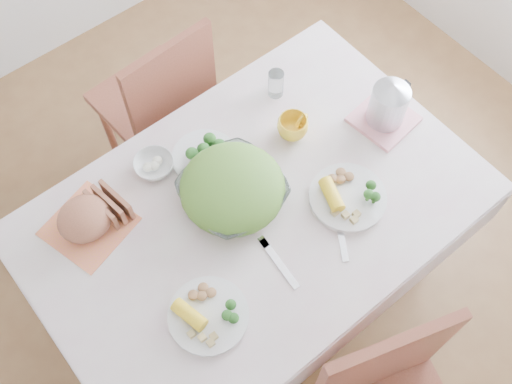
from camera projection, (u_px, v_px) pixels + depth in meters
floor at (255, 286)px, 2.68m from camera, size 3.60×3.60×0.00m
dining_table at (255, 253)px, 2.35m from camera, size 1.40×0.90×0.75m
tablecloth at (255, 208)px, 2.02m from camera, size 1.50×1.00×0.01m
chair_far at (152, 99)px, 2.61m from camera, size 0.45×0.45×0.94m
salad_bowl at (233, 192)px, 2.00m from camera, size 0.34×0.34×0.08m
dinner_plate_left at (208, 316)px, 1.82m from camera, size 0.28×0.28×0.02m
dinner_plate_right at (348, 198)px, 2.02m from camera, size 0.37×0.37×0.02m
broccoli_plate at (205, 158)px, 2.10m from camera, size 0.26×0.26×0.02m
napkin at (89, 226)px, 1.98m from camera, size 0.31×0.31×0.00m
bread_loaf at (85, 219)px, 1.93m from camera, size 0.20×0.19×0.11m
fruit_bowl at (154, 165)px, 2.07m from camera, size 0.15×0.15×0.04m
yellow_mug at (293, 127)px, 2.12m from camera, size 0.13×0.13×0.09m
glass_tumbler at (276, 82)px, 2.19m from camera, size 0.07×0.07×0.11m
pink_tray at (384, 119)px, 2.18m from camera, size 0.22×0.22×0.02m
electric_kettle at (390, 100)px, 2.08m from camera, size 0.16×0.16×0.19m
fork_left at (279, 263)px, 1.91m from camera, size 0.04×0.20×0.00m
fork_right at (341, 236)px, 1.96m from camera, size 0.12×0.16×0.00m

